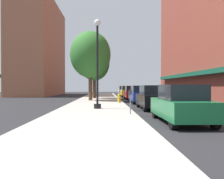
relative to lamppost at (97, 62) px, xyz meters
The scene contains 14 objects.
ground_plane 9.76m from the lamppost, 65.67° to the left, with size 90.00×90.00×0.00m, color #232326.
sidewalk_slab 9.91m from the lamppost, 91.24° to the left, with size 4.80×50.00×0.12m, color #A8A399.
building_far_background 30.02m from the lamppost, 112.26° to the left, with size 6.80×18.00×16.36m.
lamppost is the anchor object (origin of this frame).
fire_hydrant 6.34m from the lamppost, 72.22° to the left, with size 0.33×0.26×0.79m.
parking_meter_near 4.42m from the lamppost, 60.97° to the right, with size 0.14×0.09×1.31m.
tree_near 13.93m from the lamppost, 93.43° to the left, with size 3.75×3.75×6.49m.
tree_mid 9.47m from the lamppost, 96.39° to the left, with size 4.24×4.24×7.23m.
car_green 7.21m from the lamppost, 56.06° to the right, with size 1.80×4.30×1.66m.
car_black 4.52m from the lamppost, ahead, with size 1.80×4.30×1.66m.
car_blue 7.89m from the lamppost, 59.64° to the left, with size 1.80×4.30×1.66m.
car_red 14.08m from the lamppost, 74.12° to the left, with size 1.80×4.30×1.66m.
car_yellow 20.84m from the lamppost, 79.43° to the left, with size 1.80×4.30×1.66m.
car_silver 27.36m from the lamppost, 81.99° to the left, with size 1.80×4.30×1.66m.
Camera 1 is at (0.73, -6.32, 1.59)m, focal length 38.51 mm.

